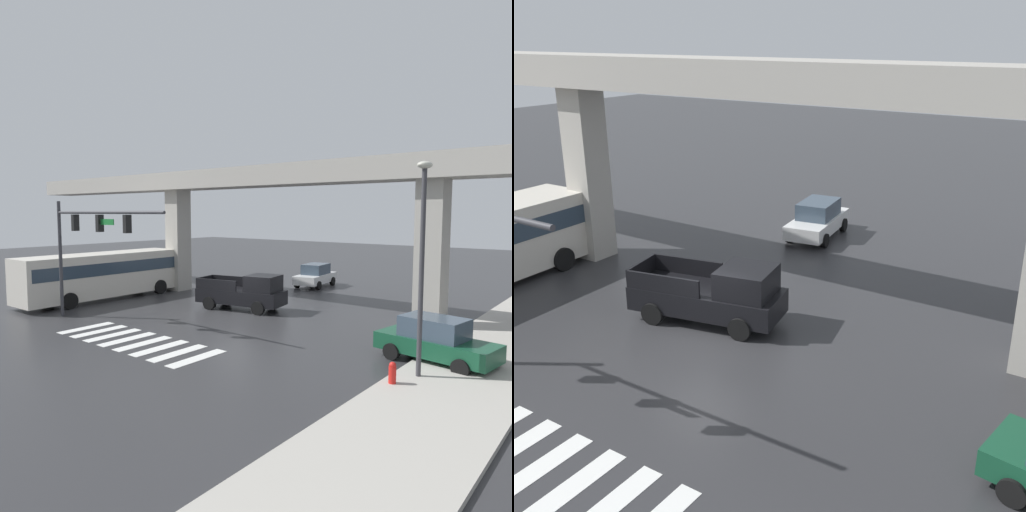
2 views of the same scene
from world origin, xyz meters
The scene contains 5 objects.
ground_plane centered at (0.00, 0.00, 0.00)m, with size 120.00×120.00×0.00m, color #2D2D30.
crosswalk_stripes centered at (0.00, -6.42, 0.01)m, with size 8.25×2.80×0.01m.
elevated_overpass centered at (0.00, 4.20, 7.18)m, with size 50.95×2.37×8.39m.
pickup_truck centered at (-0.64, 1.75, 0.99)m, with size 5.38×2.87×2.08m.
sedan_white centered at (-2.15, 11.73, 0.85)m, with size 2.40×4.50×1.72m.
Camera 2 is at (11.00, -13.13, 9.19)m, focal length 43.29 mm.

